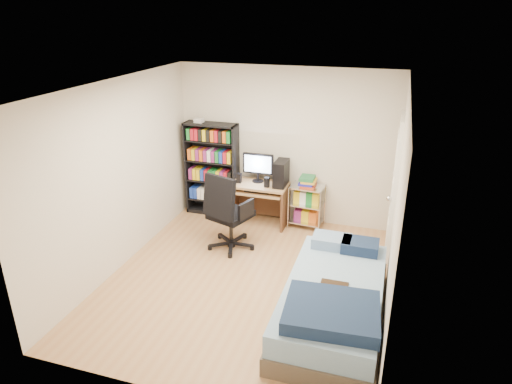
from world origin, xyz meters
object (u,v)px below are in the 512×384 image
(bed, at_px, (333,301))
(office_chair, at_px, (229,225))
(media_shelf, at_px, (212,168))
(computer_desk, at_px, (265,187))

(bed, bearing_deg, office_chair, 143.84)
(media_shelf, height_order, bed, media_shelf)
(media_shelf, bearing_deg, bed, -44.29)
(computer_desk, xyz_separation_m, office_chair, (-0.27, -0.99, -0.25))
(media_shelf, height_order, computer_desk, media_shelf)
(office_chair, bearing_deg, media_shelf, 141.50)
(bed, bearing_deg, computer_desk, 122.87)
(media_shelf, bearing_deg, computer_desk, -6.87)
(bed, bearing_deg, media_shelf, 135.71)
(computer_desk, bearing_deg, bed, -57.13)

